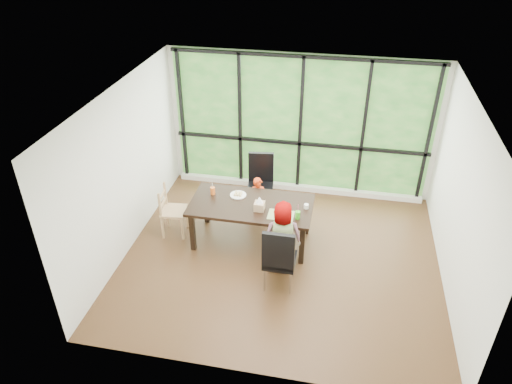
{
  "coord_description": "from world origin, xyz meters",
  "views": [
    {
      "loc": [
        0.77,
        -5.94,
        4.98
      ],
      "look_at": [
        -0.46,
        0.24,
        1.05
      ],
      "focal_mm": 33.33,
      "sensor_mm": 36.0,
      "label": 1
    }
  ],
  "objects_px": {
    "plate_near": "(284,215)",
    "green_cup": "(298,215)",
    "chair_interior_leather": "(280,256)",
    "orange_cup": "(213,191)",
    "tissue_box": "(259,206)",
    "child_toddler": "(258,200)",
    "plate_far": "(238,195)",
    "dining_table": "(251,223)",
    "white_mug": "(306,206)",
    "child_older": "(282,237)",
    "chair_end_beech": "(174,211)",
    "chair_window_leather": "(260,184)"
  },
  "relations": [
    {
      "from": "green_cup",
      "to": "chair_end_beech",
      "type": "bearing_deg",
      "value": 173.55
    },
    {
      "from": "dining_table",
      "to": "green_cup",
      "type": "distance_m",
      "value": 0.94
    },
    {
      "from": "child_toddler",
      "to": "plate_far",
      "type": "xyz_separation_m",
      "value": [
        -0.26,
        -0.39,
        0.32
      ]
    },
    {
      "from": "chair_end_beech",
      "to": "child_older",
      "type": "relative_size",
      "value": 0.76
    },
    {
      "from": "white_mug",
      "to": "child_toddler",
      "type": "bearing_deg",
      "value": 147.78
    },
    {
      "from": "chair_end_beech",
      "to": "tissue_box",
      "type": "relative_size",
      "value": 5.66
    },
    {
      "from": "chair_window_leather",
      "to": "plate_far",
      "type": "xyz_separation_m",
      "value": [
        -0.23,
        -0.77,
        0.22
      ]
    },
    {
      "from": "child_toddler",
      "to": "chair_interior_leather",
      "type": "bearing_deg",
      "value": -84.25
    },
    {
      "from": "orange_cup",
      "to": "white_mug",
      "type": "relative_size",
      "value": 1.67
    },
    {
      "from": "green_cup",
      "to": "white_mug",
      "type": "distance_m",
      "value": 0.32
    },
    {
      "from": "white_mug",
      "to": "tissue_box",
      "type": "xyz_separation_m",
      "value": [
        -0.73,
        -0.19,
        0.03
      ]
    },
    {
      "from": "plate_near",
      "to": "dining_table",
      "type": "bearing_deg",
      "value": 157.7
    },
    {
      "from": "chair_end_beech",
      "to": "plate_near",
      "type": "xyz_separation_m",
      "value": [
        1.91,
        -0.21,
        0.31
      ]
    },
    {
      "from": "chair_interior_leather",
      "to": "child_toddler",
      "type": "height_order",
      "value": "chair_interior_leather"
    },
    {
      "from": "tissue_box",
      "to": "green_cup",
      "type": "bearing_deg",
      "value": -10.92
    },
    {
      "from": "chair_end_beech",
      "to": "tissue_box",
      "type": "bearing_deg",
      "value": -100.53
    },
    {
      "from": "plate_far",
      "to": "orange_cup",
      "type": "distance_m",
      "value": 0.43
    },
    {
      "from": "dining_table",
      "to": "child_older",
      "type": "distance_m",
      "value": 0.84
    },
    {
      "from": "dining_table",
      "to": "child_toddler",
      "type": "distance_m",
      "value": 0.61
    },
    {
      "from": "dining_table",
      "to": "orange_cup",
      "type": "xyz_separation_m",
      "value": [
        -0.69,
        0.17,
        0.44
      ]
    },
    {
      "from": "dining_table",
      "to": "orange_cup",
      "type": "distance_m",
      "value": 0.84
    },
    {
      "from": "child_older",
      "to": "plate_near",
      "type": "bearing_deg",
      "value": -98.53
    },
    {
      "from": "plate_near",
      "to": "tissue_box",
      "type": "xyz_separation_m",
      "value": [
        -0.41,
        0.09,
        0.06
      ]
    },
    {
      "from": "dining_table",
      "to": "child_toddler",
      "type": "xyz_separation_m",
      "value": [
        0.0,
        0.6,
        0.06
      ]
    },
    {
      "from": "dining_table",
      "to": "plate_near",
      "type": "xyz_separation_m",
      "value": [
        0.57,
        -0.23,
        0.38
      ]
    },
    {
      "from": "chair_window_leather",
      "to": "white_mug",
      "type": "xyz_separation_m",
      "value": [
        0.92,
        -0.94,
        0.25
      ]
    },
    {
      "from": "plate_far",
      "to": "plate_near",
      "type": "bearing_deg",
      "value": -27.95
    },
    {
      "from": "plate_near",
      "to": "white_mug",
      "type": "bearing_deg",
      "value": 40.81
    },
    {
      "from": "chair_end_beech",
      "to": "child_older",
      "type": "distance_m",
      "value": 2.0
    },
    {
      "from": "child_toddler",
      "to": "orange_cup",
      "type": "distance_m",
      "value": 0.9
    },
    {
      "from": "chair_end_beech",
      "to": "plate_far",
      "type": "distance_m",
      "value": 1.14
    },
    {
      "from": "dining_table",
      "to": "chair_interior_leather",
      "type": "height_order",
      "value": "chair_interior_leather"
    },
    {
      "from": "tissue_box",
      "to": "plate_near",
      "type": "bearing_deg",
      "value": -12.64
    },
    {
      "from": "chair_interior_leather",
      "to": "orange_cup",
      "type": "relative_size",
      "value": 8.48
    },
    {
      "from": "green_cup",
      "to": "white_mug",
      "type": "height_order",
      "value": "green_cup"
    },
    {
      "from": "child_older",
      "to": "orange_cup",
      "type": "relative_size",
      "value": 9.34
    },
    {
      "from": "plate_near",
      "to": "green_cup",
      "type": "xyz_separation_m",
      "value": [
        0.22,
        -0.03,
        0.06
      ]
    },
    {
      "from": "chair_window_leather",
      "to": "orange_cup",
      "type": "relative_size",
      "value": 8.48
    },
    {
      "from": "child_toddler",
      "to": "chair_end_beech",
      "type": "bearing_deg",
      "value": -171.02
    },
    {
      "from": "chair_window_leather",
      "to": "chair_end_beech",
      "type": "distance_m",
      "value": 1.65
    },
    {
      "from": "green_cup",
      "to": "chair_interior_leather",
      "type": "bearing_deg",
      "value": -103.14
    },
    {
      "from": "orange_cup",
      "to": "white_mug",
      "type": "xyz_separation_m",
      "value": [
        1.58,
        -0.13,
        -0.03
      ]
    },
    {
      "from": "dining_table",
      "to": "plate_near",
      "type": "distance_m",
      "value": 0.72
    },
    {
      "from": "child_toddler",
      "to": "plate_near",
      "type": "distance_m",
      "value": 1.06
    },
    {
      "from": "chair_end_beech",
      "to": "tissue_box",
      "type": "distance_m",
      "value": 1.55
    },
    {
      "from": "chair_interior_leather",
      "to": "orange_cup",
      "type": "bearing_deg",
      "value": -40.53
    },
    {
      "from": "dining_table",
      "to": "green_cup",
      "type": "bearing_deg",
      "value": -18.46
    },
    {
      "from": "child_older",
      "to": "plate_near",
      "type": "xyz_separation_m",
      "value": [
        -0.02,
        0.33,
        0.16
      ]
    },
    {
      "from": "chair_window_leather",
      "to": "tissue_box",
      "type": "height_order",
      "value": "chair_window_leather"
    },
    {
      "from": "child_toddler",
      "to": "tissue_box",
      "type": "relative_size",
      "value": 5.5
    }
  ]
}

